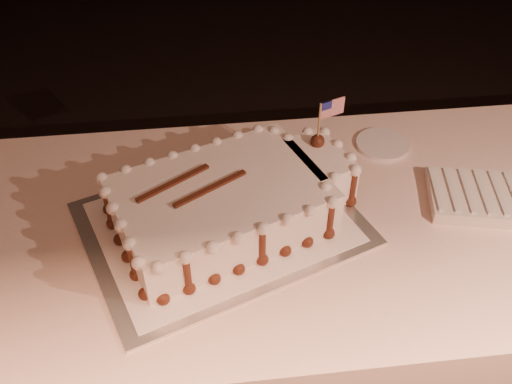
{
  "coord_description": "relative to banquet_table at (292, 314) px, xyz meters",
  "views": [
    {
      "loc": [
        -0.21,
        -0.33,
        1.7
      ],
      "look_at": [
        -0.1,
        0.6,
        0.84
      ],
      "focal_mm": 40.0,
      "sensor_mm": 36.0,
      "label": 1
    }
  ],
  "objects": [
    {
      "name": "doily",
      "position": [
        -0.18,
        0.0,
        0.38
      ],
      "size": [
        0.65,
        0.58,
        0.0
      ],
      "primitive_type": "cube",
      "rotation": [
        0.0,
        0.0,
        0.36
      ],
      "color": "white",
      "rests_on": "cake_board"
    },
    {
      "name": "banquet_table",
      "position": [
        0.0,
        0.0,
        0.0
      ],
      "size": [
        2.4,
        0.8,
        0.75
      ],
      "primitive_type": "cube",
      "color": "#FFD6C5",
      "rests_on": "ground"
    },
    {
      "name": "room_shell",
      "position": [
        0.0,
        -0.6,
        1.02
      ],
      "size": [
        6.1,
        8.1,
        2.9
      ],
      "color": "black",
      "rests_on": "ground"
    },
    {
      "name": "side_plate",
      "position": [
        0.27,
        0.25,
        0.38
      ],
      "size": [
        0.14,
        0.14,
        0.01
      ],
      "primitive_type": "cylinder",
      "color": "white",
      "rests_on": "banquet_table"
    },
    {
      "name": "sheet_cake",
      "position": [
        -0.15,
        0.01,
        0.44
      ],
      "size": [
        0.6,
        0.45,
        0.23
      ],
      "color": "white",
      "rests_on": "doily"
    },
    {
      "name": "cake_board",
      "position": [
        -0.18,
        0.0,
        0.38
      ],
      "size": [
        0.73,
        0.64,
        0.01
      ],
      "primitive_type": "cube",
      "rotation": [
        0.0,
        0.0,
        0.36
      ],
      "color": "silver",
      "rests_on": "banquet_table"
    },
    {
      "name": "napkin_stack",
      "position": [
        0.44,
        0.0,
        0.39
      ],
      "size": [
        0.27,
        0.22,
        0.04
      ],
      "color": "silver",
      "rests_on": "banquet_table"
    }
  ]
}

